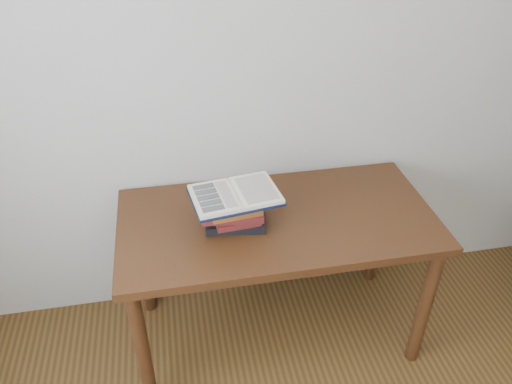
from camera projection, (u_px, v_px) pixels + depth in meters
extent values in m
cube|color=#BBB9B1|center=(287.00, 58.00, 2.14)|extent=(3.50, 0.04, 2.60)
cube|color=#401D10|center=(277.00, 221.00, 2.16)|extent=(1.36, 0.68, 0.04)
cylinder|color=#401D10|center=(143.00, 350.00, 2.04)|extent=(0.06, 0.06, 0.69)
cylinder|color=#401D10|center=(424.00, 307.00, 2.23)|extent=(0.06, 0.06, 0.69)
cylinder|color=#401D10|center=(142.00, 259.00, 2.50)|extent=(0.06, 0.06, 0.69)
cylinder|color=#401D10|center=(377.00, 230.00, 2.69)|extent=(0.06, 0.06, 0.69)
cube|color=black|center=(236.00, 221.00, 2.10)|extent=(0.27, 0.19, 0.04)
cube|color=maroon|center=(236.00, 217.00, 2.07)|extent=(0.19, 0.16, 0.03)
cube|color=maroon|center=(232.00, 209.00, 2.06)|extent=(0.27, 0.20, 0.03)
cube|color=#B76929|center=(234.00, 206.00, 2.02)|extent=(0.22, 0.18, 0.03)
cube|color=#A28554|center=(235.00, 197.00, 2.02)|extent=(0.23, 0.18, 0.03)
cube|color=black|center=(235.00, 197.00, 1.99)|extent=(0.38, 0.29, 0.01)
cube|color=beige|center=(214.00, 198.00, 1.96)|extent=(0.20, 0.25, 0.02)
cube|color=beige|center=(256.00, 190.00, 2.01)|extent=(0.20, 0.25, 0.02)
cylinder|color=beige|center=(235.00, 194.00, 1.98)|extent=(0.04, 0.23, 0.01)
cube|color=black|center=(203.00, 187.00, 2.01)|extent=(0.09, 0.04, 0.00)
cube|color=black|center=(206.00, 192.00, 1.98)|extent=(0.09, 0.04, 0.00)
cube|color=black|center=(208.00, 197.00, 1.95)|extent=(0.09, 0.04, 0.00)
cube|color=black|center=(211.00, 203.00, 1.92)|extent=(0.09, 0.04, 0.00)
cube|color=black|center=(213.00, 209.00, 1.89)|extent=(0.09, 0.04, 0.00)
cube|color=#BAAFA1|center=(226.00, 194.00, 1.97)|extent=(0.07, 0.19, 0.00)
cube|color=#BAAFA1|center=(256.00, 188.00, 2.00)|extent=(0.16, 0.21, 0.00)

